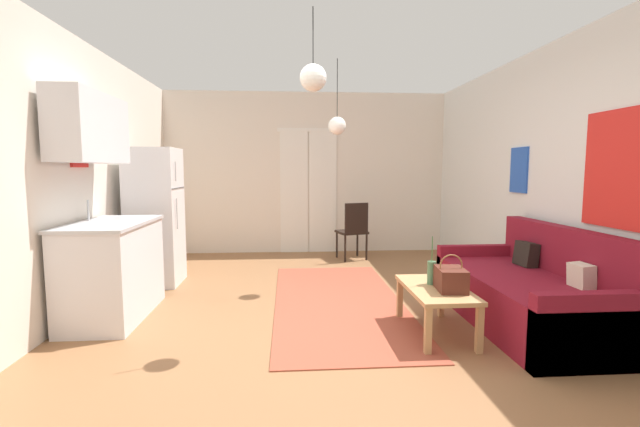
# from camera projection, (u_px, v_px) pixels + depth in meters

# --- Properties ---
(ground_plane) EXTENTS (5.26, 8.02, 0.10)m
(ground_plane) POSITION_uv_depth(u_px,v_px,m) (326.00, 340.00, 3.67)
(ground_plane) COLOR #8E603D
(wall_back) EXTENTS (4.86, 0.13, 2.68)m
(wall_back) POSITION_uv_depth(u_px,v_px,m) (307.00, 174.00, 7.26)
(wall_back) COLOR silver
(wall_back) RESTS_ON ground_plane
(wall_right) EXTENTS (0.12, 7.62, 2.68)m
(wall_right) POSITION_uv_depth(u_px,v_px,m) (601.00, 177.00, 3.70)
(wall_right) COLOR silver
(wall_right) RESTS_ON ground_plane
(wall_left) EXTENTS (0.12, 7.62, 2.68)m
(wall_left) POSITION_uv_depth(u_px,v_px,m) (24.00, 178.00, 3.35)
(wall_left) COLOR silver
(wall_left) RESTS_ON ground_plane
(area_rug) EXTENTS (1.33, 3.09, 0.01)m
(area_rug) POSITION_uv_depth(u_px,v_px,m) (338.00, 301.00, 4.57)
(area_rug) COLOR #9E4733
(area_rug) RESTS_ON ground_plane
(couch) EXTENTS (0.94, 1.94, 0.89)m
(couch) POSITION_uv_depth(u_px,v_px,m) (533.00, 294.00, 3.89)
(couch) COLOR maroon
(couch) RESTS_ON ground_plane
(coffee_table) EXTENTS (0.48, 0.91, 0.41)m
(coffee_table) POSITION_uv_depth(u_px,v_px,m) (436.00, 294.00, 3.66)
(coffee_table) COLOR tan
(coffee_table) RESTS_ON ground_plane
(bamboo_vase) EXTENTS (0.08, 0.08, 0.42)m
(bamboo_vase) POSITION_uv_depth(u_px,v_px,m) (432.00, 273.00, 3.74)
(bamboo_vase) COLOR #47704C
(bamboo_vase) RESTS_ON coffee_table
(handbag) EXTENTS (0.25, 0.33, 0.30)m
(handbag) POSITION_uv_depth(u_px,v_px,m) (451.00, 279.00, 3.55)
(handbag) COLOR #512319
(handbag) RESTS_ON coffee_table
(refrigerator) EXTENTS (0.60, 0.62, 1.66)m
(refrigerator) POSITION_uv_depth(u_px,v_px,m) (155.00, 217.00, 5.23)
(refrigerator) COLOR white
(refrigerator) RESTS_ON ground_plane
(kitchen_counter) EXTENTS (0.63, 1.20, 2.10)m
(kitchen_counter) POSITION_uv_depth(u_px,v_px,m) (108.00, 236.00, 4.03)
(kitchen_counter) COLOR silver
(kitchen_counter) RESTS_ON ground_plane
(accent_chair) EXTENTS (0.51, 0.50, 0.90)m
(accent_chair) POSITION_uv_depth(u_px,v_px,m) (353.00, 228.00, 6.65)
(accent_chair) COLOR black
(accent_chair) RESTS_ON ground_plane
(pendant_lamp_near) EXTENTS (0.22, 0.22, 0.65)m
(pendant_lamp_near) POSITION_uv_depth(u_px,v_px,m) (313.00, 78.00, 3.41)
(pendant_lamp_near) COLOR black
(pendant_lamp_far) EXTENTS (0.21, 0.21, 0.87)m
(pendant_lamp_far) POSITION_uv_depth(u_px,v_px,m) (337.00, 126.00, 5.02)
(pendant_lamp_far) COLOR black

